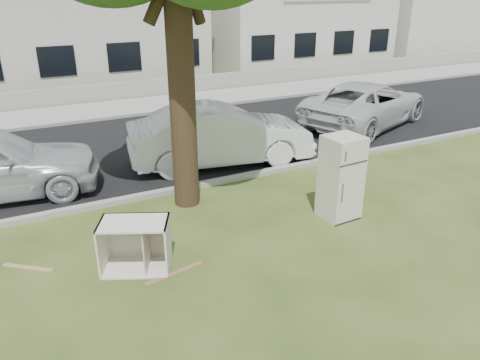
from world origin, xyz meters
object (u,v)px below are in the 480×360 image
car_center (221,135)px  car_right (366,104)px  fridge (341,178)px  cabinet (135,245)px

car_center → car_right: 6.05m
fridge → car_center: bearing=98.6°
car_right → car_center: bearing=80.3°
fridge → cabinet: fridge is taller
car_center → car_right: car_center is taller
cabinet → car_center: size_ratio=0.23×
fridge → car_right: bearing=41.6°
fridge → cabinet: (-4.24, 0.02, -0.43)m
cabinet → car_center: 5.22m
car_center → car_right: size_ratio=0.90×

